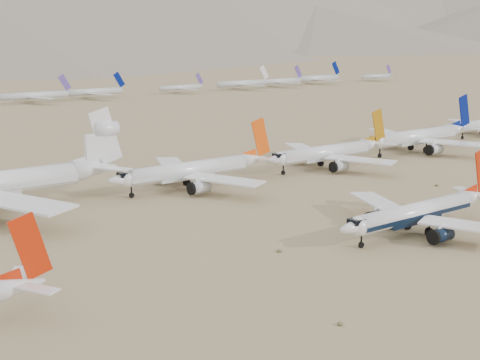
% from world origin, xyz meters
% --- Properties ---
extents(ground, '(7000.00, 7000.00, 0.00)m').
position_xyz_m(ground, '(0.00, 0.00, 0.00)').
color(ground, olive).
rests_on(ground, ground).
extents(main_airliner, '(43.68, 42.66, 15.42)m').
position_xyz_m(main_airliner, '(0.87, 7.00, 4.24)').
color(main_airliner, white).
rests_on(main_airliner, ground).
extents(row2_navy_widebody, '(51.28, 50.14, 18.24)m').
position_xyz_m(row2_navy_widebody, '(77.63, 67.85, 5.09)').
color(row2_navy_widebody, white).
rests_on(row2_navy_widebody, ground).
extents(row2_gold_tail, '(45.89, 44.88, 16.34)m').
position_xyz_m(row2_gold_tail, '(32.97, 66.28, 4.57)').
color(row2_gold_tail, white).
rests_on(row2_gold_tail, ground).
extents(row2_orange_tail, '(47.10, 46.07, 16.80)m').
position_xyz_m(row2_orange_tail, '(-14.04, 68.05, 4.71)').
color(row2_orange_tail, white).
rests_on(row2_orange_tail, ground).
extents(distant_storage_row, '(620.76, 65.23, 16.22)m').
position_xyz_m(distant_storage_row, '(30.48, 302.53, 4.44)').
color(distant_storage_row, silver).
rests_on(distant_storage_row, ground).
extents(foothills, '(4637.50, 1395.00, 155.00)m').
position_xyz_m(foothills, '(526.68, 1100.00, 67.15)').
color(foothills, slate).
rests_on(foothills, ground).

